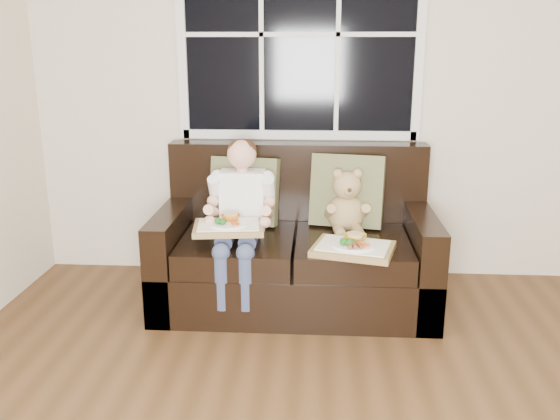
# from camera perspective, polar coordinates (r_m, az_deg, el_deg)

# --- Properties ---
(room_walls) EXTENTS (4.52, 5.02, 2.71)m
(room_walls) POSITION_cam_1_polar(r_m,az_deg,el_deg) (1.57, 15.27, 15.05)
(room_walls) COLOR beige
(room_walls) RESTS_ON ground
(window_back) EXTENTS (1.62, 0.04, 1.37)m
(window_back) POSITION_cam_1_polar(r_m,az_deg,el_deg) (4.03, 1.90, 16.53)
(window_back) COLOR black
(window_back) RESTS_ON room_walls
(loveseat) EXTENTS (1.70, 0.92, 0.96)m
(loveseat) POSITION_cam_1_polar(r_m,az_deg,el_deg) (3.79, 1.49, -4.09)
(loveseat) COLOR black
(loveseat) RESTS_ON ground
(pillow_left) EXTENTS (0.46, 0.26, 0.45)m
(pillow_left) POSITION_cam_1_polar(r_m,az_deg,el_deg) (3.86, -3.43, 1.83)
(pillow_left) COLOR #666941
(pillow_left) RESTS_ON loveseat
(pillow_right) EXTENTS (0.49, 0.29, 0.48)m
(pillow_right) POSITION_cam_1_polar(r_m,az_deg,el_deg) (3.83, 6.47, 1.85)
(pillow_right) COLOR #666941
(pillow_right) RESTS_ON loveseat
(child) EXTENTS (0.40, 0.60, 0.90)m
(child) POSITION_cam_1_polar(r_m,az_deg,el_deg) (3.60, -3.81, 0.52)
(child) COLOR white
(child) RESTS_ON loveseat
(teddy_bear) EXTENTS (0.26, 0.32, 0.42)m
(teddy_bear) POSITION_cam_1_polar(r_m,az_deg,el_deg) (3.73, 6.40, 0.43)
(teddy_bear) COLOR tan
(teddy_bear) RESTS_ON loveseat
(tray_left) EXTENTS (0.44, 0.35, 0.09)m
(tray_left) POSITION_cam_1_polar(r_m,az_deg,el_deg) (3.46, -4.98, -1.52)
(tray_left) COLOR #AB894D
(tray_left) RESTS_ON child
(tray_right) EXTENTS (0.51, 0.44, 0.10)m
(tray_right) POSITION_cam_1_polar(r_m,az_deg,el_deg) (3.39, 7.07, -3.54)
(tray_right) COLOR #AB894D
(tray_right) RESTS_ON loveseat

